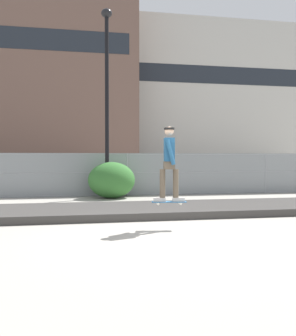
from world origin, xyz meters
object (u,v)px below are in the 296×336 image
at_px(parked_car_far, 252,173).
at_px(shrub_left, 112,180).
at_px(skater, 169,159).
at_px(skateboard, 169,202).
at_px(parked_car_near, 41,175).
at_px(parked_car_mid, 153,174).
at_px(street_lamp, 107,83).

relative_size(parked_car_far, shrub_left, 2.34).
relative_size(skater, parked_car_far, 0.39).
xyz_separation_m(skateboard, parked_car_near, (-3.83, 9.75, 0.21)).
height_order(skater, parked_car_near, skater).
bearing_deg(parked_car_mid, skater, -99.27).
bearing_deg(skateboard, parked_car_mid, 80.73).
height_order(skater, parked_car_mid, skater).
relative_size(skateboard, skater, 0.47).
relative_size(skateboard, parked_car_mid, 0.18).
height_order(parked_car_mid, shrub_left, parked_car_mid).
xyz_separation_m(parked_car_near, shrub_left, (3.07, -3.02, -0.10)).
xyz_separation_m(street_lamp, parked_car_mid, (2.61, 3.43, -3.86)).
relative_size(skateboard, parked_car_near, 0.18).
bearing_deg(parked_car_mid, parked_car_far, -0.26).
relative_size(street_lamp, parked_car_near, 1.73).
bearing_deg(parked_car_near, skateboard, -68.54).
bearing_deg(shrub_left, parked_car_far, 23.73).
xyz_separation_m(skater, parked_car_near, (-3.83, 9.75, -0.78)).
xyz_separation_m(skateboard, parked_car_far, (7.14, 10.20, 0.21)).
relative_size(parked_car_mid, shrub_left, 2.32).
distance_m(parked_car_near, parked_car_far, 10.98).
bearing_deg(parked_car_near, skater, -68.54).
xyz_separation_m(skateboard, street_lamp, (-0.94, 6.80, 4.07)).
bearing_deg(parked_car_mid, parked_car_near, -175.04).
relative_size(street_lamp, parked_car_far, 1.72).
relative_size(street_lamp, shrub_left, 4.01).
bearing_deg(skater, parked_car_far, 55.03).
bearing_deg(street_lamp, shrub_left, -21.27).
bearing_deg(parked_car_near, parked_car_mid, 4.96).
xyz_separation_m(skater, street_lamp, (-0.94, 6.80, 3.08)).
xyz_separation_m(skateboard, skater, (0.00, 0.00, 0.99)).
height_order(parked_car_mid, parked_car_far, same).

